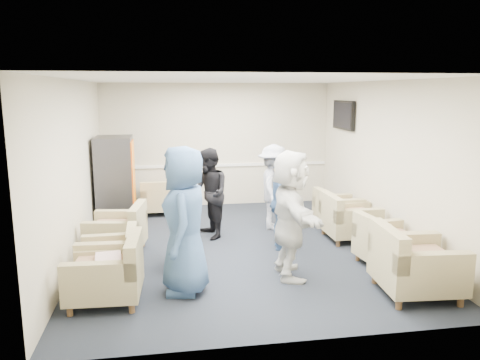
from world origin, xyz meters
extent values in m
plane|color=black|center=(0.00, 0.00, 0.00)|extent=(6.00, 6.00, 0.00)
plane|color=silver|center=(0.00, 0.00, 2.70)|extent=(6.00, 6.00, 0.00)
cube|color=beige|center=(0.00, 3.00, 1.35)|extent=(5.00, 0.02, 2.70)
cube|color=beige|center=(0.00, -3.00, 1.35)|extent=(5.00, 0.02, 2.70)
cube|color=beige|center=(-2.50, 0.00, 1.35)|extent=(0.02, 6.00, 2.70)
cube|color=beige|center=(2.50, 0.00, 1.35)|extent=(0.02, 6.00, 2.70)
cube|color=white|center=(0.00, 2.98, 0.90)|extent=(4.98, 0.04, 0.06)
cube|color=black|center=(2.44, 1.80, 2.05)|extent=(0.07, 1.00, 0.58)
cube|color=black|center=(2.40, 1.80, 2.05)|extent=(0.01, 0.92, 0.50)
cube|color=#47464D|center=(2.48, 1.80, 1.90)|extent=(0.04, 0.10, 0.25)
cube|color=#958960|center=(-1.92, -1.71, 0.26)|extent=(0.90, 0.90, 0.28)
cube|color=#8E694E|center=(-1.92, -1.71, 0.45)|extent=(0.62, 0.58, 0.10)
cube|color=#958960|center=(-1.56, -1.72, 0.61)|extent=(0.18, 0.86, 0.40)
cube|color=#958960|center=(-1.95, -1.07, 0.23)|extent=(0.78, 0.78, 0.25)
cube|color=#8E694E|center=(-1.95, -1.07, 0.40)|extent=(0.54, 0.51, 0.09)
cube|color=#958960|center=(-1.63, -1.06, 0.54)|extent=(0.15, 0.76, 0.36)
cube|color=#958960|center=(-1.95, 0.03, 0.26)|extent=(0.95, 0.95, 0.28)
cube|color=#8E694E|center=(-1.95, 0.03, 0.44)|extent=(0.66, 0.62, 0.10)
cube|color=#958960|center=(-1.60, -0.02, 0.59)|extent=(0.26, 0.85, 0.39)
cube|color=#958960|center=(1.92, -2.14, 0.29)|extent=(1.00, 1.00, 0.31)
cube|color=#8E694E|center=(1.92, -2.14, 0.50)|extent=(0.69, 0.65, 0.11)
cube|color=#958960|center=(1.53, -2.11, 0.66)|extent=(0.22, 0.95, 0.44)
cube|color=#958960|center=(2.05, -1.18, 0.25)|extent=(0.90, 0.90, 0.27)
cube|color=#8E694E|center=(2.05, -1.18, 0.43)|extent=(0.62, 0.59, 0.10)
cube|color=#958960|center=(1.72, -1.22, 0.57)|extent=(0.23, 0.82, 0.38)
cube|color=#958960|center=(1.97, 0.13, 0.26)|extent=(0.86, 0.86, 0.28)
cube|color=#8E694E|center=(1.97, 0.13, 0.45)|extent=(0.59, 0.55, 0.10)
cube|color=#958960|center=(1.62, 0.13, 0.60)|extent=(0.15, 0.85, 0.40)
cube|color=#958960|center=(2.03, 0.76, 0.24)|extent=(0.87, 0.87, 0.26)
cube|color=#8E694E|center=(2.03, 0.76, 0.42)|extent=(0.60, 0.57, 0.09)
cube|color=#958960|center=(1.71, 0.72, 0.55)|extent=(0.22, 0.79, 0.37)
cube|color=#958960|center=(-1.28, 2.43, 0.24)|extent=(0.78, 0.78, 0.26)
cube|color=#8E694E|center=(-1.28, 2.43, 0.41)|extent=(0.51, 0.54, 0.09)
cube|color=#958960|center=(-1.27, 2.10, 0.55)|extent=(0.78, 0.14, 0.37)
cube|color=#47464D|center=(-2.10, 1.74, 0.85)|extent=(0.67, 0.80, 1.69)
cube|color=#F52E05|center=(-1.76, 1.74, 0.93)|extent=(0.02, 0.68, 1.35)
cube|color=black|center=(-1.75, 1.74, 0.22)|extent=(0.02, 0.40, 0.11)
cube|color=black|center=(-1.00, -0.88, 0.20)|extent=(0.31, 0.26, 0.39)
sphere|color=black|center=(-1.00, -0.88, 0.37)|extent=(0.20, 0.20, 0.20)
cube|color=beige|center=(-1.87, -1.71, 0.51)|extent=(0.34, 0.43, 0.12)
imported|color=#39598A|center=(-0.94, -1.57, 0.94)|extent=(0.69, 0.97, 1.88)
imported|color=#39598A|center=(-0.99, -0.58, 0.77)|extent=(0.43, 0.60, 1.54)
imported|color=black|center=(-0.42, 0.61, 0.79)|extent=(0.75, 0.88, 1.57)
imported|color=silver|center=(0.81, 0.97, 0.79)|extent=(0.79, 1.12, 1.57)
imported|color=#39598A|center=(0.67, -0.15, 0.77)|extent=(0.51, 0.95, 1.53)
imported|color=silver|center=(0.50, -1.30, 0.88)|extent=(0.63, 1.67, 1.77)
camera|label=1|loc=(-1.16, -7.25, 2.54)|focal=35.00mm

